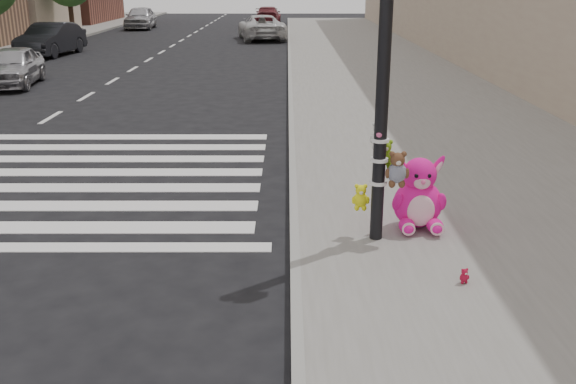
{
  "coord_description": "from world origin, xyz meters",
  "views": [
    {
      "loc": [
        1.46,
        -5.88,
        3.33
      ],
      "look_at": [
        1.46,
        1.85,
        0.75
      ],
      "focal_mm": 40.0,
      "sensor_mm": 36.0,
      "label": 1
    }
  ],
  "objects_px": {
    "car_dark_far": "(51,39)",
    "pink_bunny": "(418,198)",
    "signal_pole": "(384,113)",
    "red_teddy": "(464,276)",
    "car_white_near": "(261,27)",
    "car_silver_far": "(12,66)"
  },
  "relations": [
    {
      "from": "car_silver_far",
      "to": "signal_pole",
      "type": "bearing_deg",
      "value": -60.87
    },
    {
      "from": "car_white_near",
      "to": "car_silver_far",
      "type": "bearing_deg",
      "value": 56.44
    },
    {
      "from": "signal_pole",
      "to": "car_silver_far",
      "type": "relative_size",
      "value": 1.07
    },
    {
      "from": "car_silver_far",
      "to": "pink_bunny",
      "type": "bearing_deg",
      "value": -58.56
    },
    {
      "from": "pink_bunny",
      "to": "car_silver_far",
      "type": "xyz_separation_m",
      "value": [
        -10.63,
        12.85,
        0.08
      ]
    },
    {
      "from": "red_teddy",
      "to": "car_white_near",
      "type": "xyz_separation_m",
      "value": [
        -3.41,
        30.87,
        0.47
      ]
    },
    {
      "from": "car_silver_far",
      "to": "car_dark_far",
      "type": "height_order",
      "value": "car_dark_far"
    },
    {
      "from": "car_dark_far",
      "to": "pink_bunny",
      "type": "bearing_deg",
      "value": -53.48
    },
    {
      "from": "signal_pole",
      "to": "car_silver_far",
      "type": "distance_m",
      "value": 16.64
    },
    {
      "from": "red_teddy",
      "to": "car_white_near",
      "type": "height_order",
      "value": "car_white_near"
    },
    {
      "from": "signal_pole",
      "to": "red_teddy",
      "type": "distance_m",
      "value": 2.17
    },
    {
      "from": "car_silver_far",
      "to": "car_dark_far",
      "type": "relative_size",
      "value": 0.85
    },
    {
      "from": "pink_bunny",
      "to": "red_teddy",
      "type": "xyz_separation_m",
      "value": [
        0.2,
        -1.67,
        -0.33
      ]
    },
    {
      "from": "car_dark_far",
      "to": "car_white_near",
      "type": "bearing_deg",
      "value": 46.85
    },
    {
      "from": "red_teddy",
      "to": "car_silver_far",
      "type": "bearing_deg",
      "value": 112.28
    },
    {
      "from": "car_white_near",
      "to": "red_teddy",
      "type": "bearing_deg",
      "value": 87.13
    },
    {
      "from": "pink_bunny",
      "to": "car_silver_far",
      "type": "height_order",
      "value": "car_silver_far"
    },
    {
      "from": "car_silver_far",
      "to": "car_dark_far",
      "type": "distance_m",
      "value": 8.75
    },
    {
      "from": "red_teddy",
      "to": "pink_bunny",
      "type": "bearing_deg",
      "value": 82.39
    },
    {
      "from": "pink_bunny",
      "to": "car_white_near",
      "type": "distance_m",
      "value": 29.38
    },
    {
      "from": "pink_bunny",
      "to": "signal_pole",
      "type": "bearing_deg",
      "value": -148.23
    },
    {
      "from": "signal_pole",
      "to": "car_white_near",
      "type": "xyz_separation_m",
      "value": [
        -2.64,
        29.56,
        -1.09
      ]
    }
  ]
}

